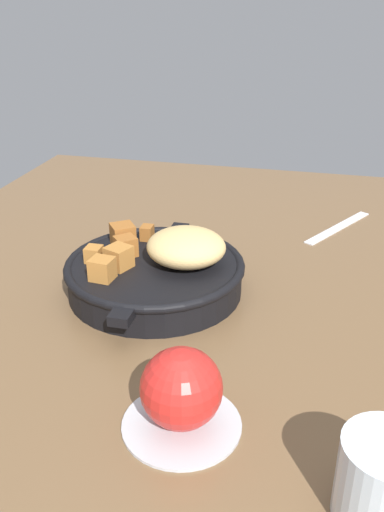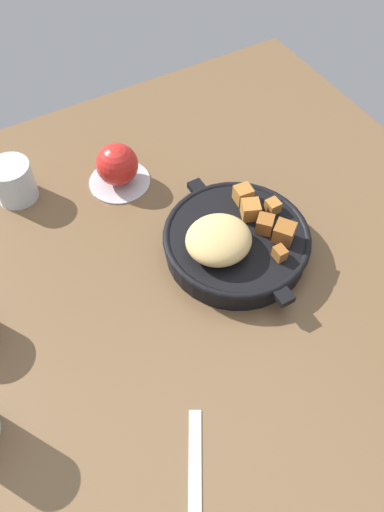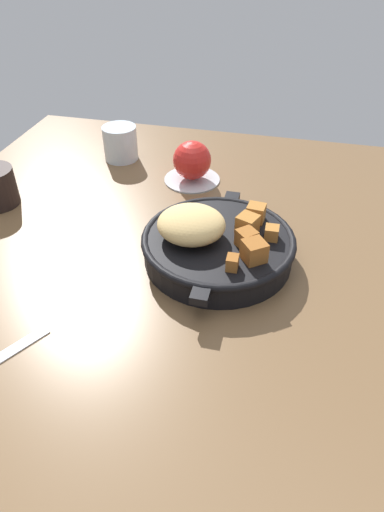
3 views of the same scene
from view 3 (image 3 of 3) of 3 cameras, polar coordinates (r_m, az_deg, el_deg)
The scene contains 5 objects.
ground_plane at distance 69.49cm, azimuth -2.33°, elevation -2.80°, with size 106.45×96.20×2.40cm, color brown.
cast_iron_skillet at distance 69.36cm, azimuth 2.97°, elevation 1.66°, with size 27.72×23.41×8.70cm.
saucer_plate at distance 92.07cm, azimuth 0.00°, elevation 9.62°, with size 11.05×11.05×0.60cm, color #B7BABF.
red_apple at distance 90.21cm, azimuth 0.00°, elevation 11.87°, with size 7.45×7.45×7.45cm, color red.
water_glass_short at distance 100.35cm, azimuth -8.94°, elevation 13.77°, with size 7.14×7.14×7.10cm, color silver.
Camera 3 is at (-50.28, -14.90, 44.40)cm, focal length 32.05 mm.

